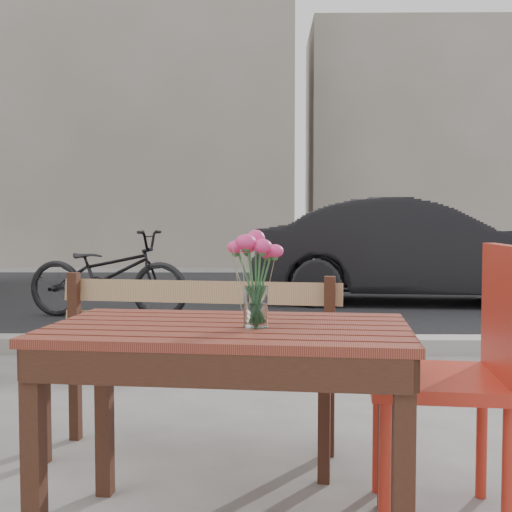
{
  "coord_description": "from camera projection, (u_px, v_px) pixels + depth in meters",
  "views": [
    {
      "loc": [
        0.32,
        -2.02,
        1.02
      ],
      "look_at": [
        0.29,
        0.01,
        0.92
      ],
      "focal_mm": 45.0,
      "sensor_mm": 36.0,
      "label": 1
    }
  ],
  "objects": [
    {
      "name": "main_table",
      "position": [
        229.0,
        361.0,
        2.04
      ],
      "size": [
        1.2,
        0.78,
        0.7
      ],
      "rotation": [
        0.0,
        0.0,
        -0.11
      ],
      "color": "#551C16",
      "rests_on": "ground"
    },
    {
      "name": "backdrop_buildings",
      "position": [
        259.0,
        121.0,
        16.26
      ],
      "size": [
        15.5,
        4.0,
        8.0
      ],
      "color": "gray",
      "rests_on": "ground"
    },
    {
      "name": "red_chair",
      "position": [
        465.0,
        361.0,
        2.18
      ],
      "size": [
        0.52,
        0.52,
        0.95
      ],
      "rotation": [
        0.0,
        0.0,
        -1.69
      ],
      "color": "red",
      "rests_on": "ground"
    },
    {
      "name": "main_bench",
      "position": [
        193.0,
        343.0,
        2.82
      ],
      "size": [
        1.35,
        0.59,
        0.81
      ],
      "rotation": [
        0.0,
        0.0,
        -0.17
      ],
      "color": "#96734D",
      "rests_on": "ground"
    },
    {
      "name": "main_vase",
      "position": [
        256.0,
        267.0,
        1.98
      ],
      "size": [
        0.16,
        0.16,
        0.3
      ],
      "color": "white",
      "rests_on": "main_table"
    },
    {
      "name": "street",
      "position": [
        236.0,
        312.0,
        7.13
      ],
      "size": [
        30.0,
        8.12,
        0.12
      ],
      "color": "black",
      "rests_on": "ground"
    },
    {
      "name": "parked_car",
      "position": [
        413.0,
        251.0,
        8.11
      ],
      "size": [
        4.11,
        1.77,
        1.32
      ],
      "primitive_type": "imported",
      "rotation": [
        0.0,
        0.0,
        1.47
      ],
      "color": "black",
      "rests_on": "ground"
    },
    {
      "name": "bicycle",
      "position": [
        108.0,
        274.0,
        6.85
      ],
      "size": [
        1.88,
        0.96,
        0.94
      ],
      "primitive_type": "imported",
      "rotation": [
        0.0,
        0.0,
        1.38
      ],
      "color": "black",
      "rests_on": "ground"
    }
  ]
}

